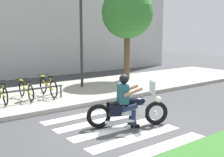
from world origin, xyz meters
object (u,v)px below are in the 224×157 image
Objects in this scene: motorcycle at (128,110)px; tree_near_rack at (127,13)px; bicycle_2 at (26,90)px; street_lamp at (81,28)px; bicycle_1 at (2,93)px; bike_rack at (20,92)px; bicycle_3 at (48,86)px; rider at (126,97)px.

tree_near_rack is (4.59, 5.45, 3.05)m from motorcycle.
bicycle_2 is 3.73m from street_lamp.
bicycle_1 is at bearing -170.17° from tree_near_rack.
bike_rack is at bearing 114.16° from motorcycle.
bicycle_2 is at bearing 51.85° from bike_rack.
bike_rack is at bearing -157.06° from bicycle_3.
bicycle_3 is (-0.30, 4.25, -0.32)m from rider.
bike_rack is at bearing -128.15° from bicycle_2.
rider is 4.04m from bike_rack.
tree_near_rack reaches higher than bike_rack.
bicycle_1 is 4.43m from street_lamp.
street_lamp reaches higher than bicycle_2.
bicycle_3 is 0.35× the size of tree_near_rack.
bicycle_1 is (-2.11, 4.29, 0.02)m from motorcycle.
tree_near_rack reaches higher than bicycle_1.
bicycle_1 reaches higher than bicycle_2.
street_lamp is (3.30, 1.32, 2.19)m from bike_rack.
bicycle_1 is 0.49× the size of bike_rack.
bicycle_1 is 0.87m from bicycle_2.
rider reaches higher than bicycle_2.
bicycle_2 is at bearing 0.04° from bicycle_1.
rider reaches higher than bicycle_3.
bicycle_2 is at bearing 105.41° from rider.
motorcycle is at bearing -73.90° from bicycle_2.
street_lamp reaches higher than motorcycle.
street_lamp is 0.94× the size of tree_near_rack.
motorcycle is at bearing -65.84° from bike_rack.
rider is at bearing -74.59° from bicycle_2.
motorcycle is 4.30m from bicycle_3.
bicycle_2 is at bearing 179.88° from bicycle_3.
rider is (-0.07, 0.04, 0.37)m from motorcycle.
bicycle_3 reaches higher than bicycle_2.
tree_near_rack is at bearing 7.67° from street_lamp.
motorcycle is 1.44× the size of rider.
tree_near_rack is at bearing 15.32° from bike_rack.
street_lamp is at bearing 21.77° from bike_rack.
bike_rack is at bearing -164.68° from tree_near_rack.
rider is 0.45× the size of bike_rack.
bicycle_3 is 5.91m from tree_near_rack.
bicycle_1 is 0.97× the size of bicycle_2.
street_lamp reaches higher than bicycle_3.
rider is at bearing 150.36° from motorcycle.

